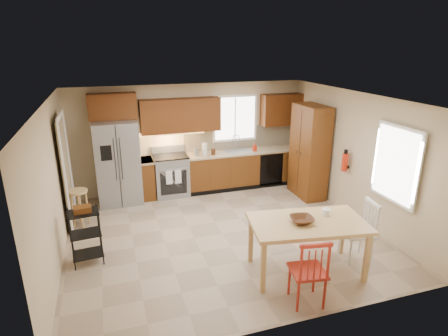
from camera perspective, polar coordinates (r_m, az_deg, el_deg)
floor at (r=7.07m, az=-0.25°, el=-10.00°), size 5.50×5.50×0.00m
ceiling at (r=6.26m, az=-0.28°, el=10.50°), size 5.50×5.00×0.02m
wall_back at (r=8.88m, az=-5.15°, el=4.64°), size 5.50×0.02×2.50m
wall_front at (r=4.44m, az=9.67°, el=-10.44°), size 5.50×0.02×2.50m
wall_left at (r=6.35m, az=-24.69°, el=-2.81°), size 0.02×5.00×2.50m
wall_right at (r=7.80m, az=19.39°, el=1.66°), size 0.02×5.00×2.50m
refrigerator at (r=8.41m, az=-15.85°, el=0.79°), size 0.92×0.75×1.82m
range_stove at (r=8.71m, az=-8.06°, el=-1.18°), size 0.76×0.63×0.92m
base_cabinet_narrow at (r=8.66m, az=-11.66°, el=-1.58°), size 0.30×0.60×0.90m
base_cabinet_run at (r=9.19m, az=3.28°, el=-0.03°), size 2.92×0.60×0.90m
dishwasher at (r=9.15m, az=7.21°, el=-0.24°), size 0.60×0.02×0.78m
backsplash at (r=9.24m, az=2.73°, el=4.77°), size 2.92×0.03×0.55m
upper_over_fridge at (r=8.34m, az=-16.64°, el=9.00°), size 1.00×0.35×0.55m
upper_left_block at (r=8.54m, az=-6.64°, el=7.98°), size 1.80×0.35×0.75m
upper_right_block at (r=9.34m, az=8.74°, el=8.81°), size 1.00×0.35×0.75m
window_back at (r=9.07m, az=1.65°, el=7.60°), size 1.12×0.04×1.12m
sink at (r=9.00m, az=2.20°, el=2.32°), size 0.62×0.46×0.16m
undercab_glow at (r=8.55m, az=-8.49°, el=5.20°), size 1.60×0.30×0.01m
soap_bottle at (r=9.01m, az=4.70°, el=3.18°), size 0.09×0.09×0.19m
paper_towel at (r=8.66m, az=-2.98°, el=2.90°), size 0.12×0.12×0.28m
canister_steel at (r=8.63m, az=-4.25°, el=2.46°), size 0.11×0.11×0.18m
canister_wood at (r=8.70m, az=-1.64°, el=2.51°), size 0.10×0.10×0.14m
pantry at (r=8.63m, az=12.84°, el=2.46°), size 0.50×0.95×2.10m
fire_extinguisher at (r=7.89m, az=17.93°, el=0.86°), size 0.12×0.12×0.36m
window_right at (r=6.86m, az=24.75°, el=0.49°), size 0.04×1.02×1.32m
doorway at (r=7.63m, az=-22.92°, el=-0.73°), size 0.04×0.95×2.10m
dining_table at (r=5.97m, az=12.40°, el=-11.68°), size 1.84×1.22×0.84m
chair_red at (r=5.29m, az=12.65°, el=-14.87°), size 0.54×0.54×1.01m
chair_white at (r=6.45m, az=19.67°, el=-9.08°), size 0.54×0.54×1.01m
table_bowl at (r=5.72m, az=11.76°, el=-8.18°), size 0.40×0.40×0.09m
table_jar at (r=6.02m, az=15.32°, el=-6.70°), size 0.16×0.16×0.16m
bar_stool at (r=7.74m, az=-21.10°, el=-5.70°), size 0.43×0.43×0.73m
utility_cart at (r=6.40m, az=-20.29°, el=-9.76°), size 0.50×0.40×0.93m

